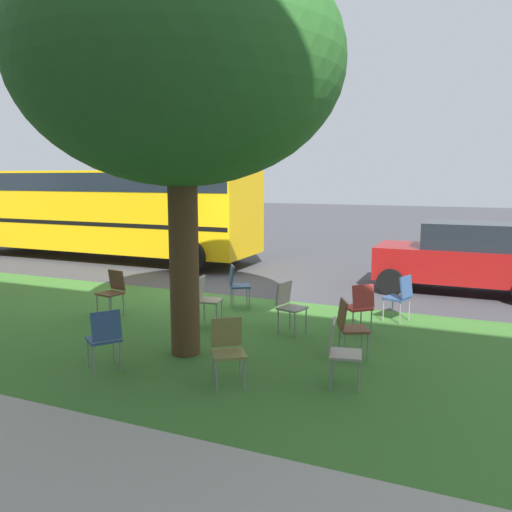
# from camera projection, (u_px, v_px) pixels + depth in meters

# --- Properties ---
(ground) EXTENTS (80.00, 80.00, 0.00)m
(ground) POSITION_uv_depth(u_px,v_px,m) (219.00, 292.00, 12.06)
(ground) COLOR #424247
(grass_verge) EXTENTS (48.00, 6.00, 0.01)m
(grass_verge) POSITION_uv_depth(u_px,v_px,m) (137.00, 328.00, 9.15)
(grass_verge) COLOR #3D752D
(grass_verge) RESTS_ON ground
(street_tree) EXTENTS (4.67, 4.67, 5.99)m
(street_tree) POSITION_uv_depth(u_px,v_px,m) (180.00, 65.00, 7.23)
(street_tree) COLOR brown
(street_tree) RESTS_ON ground
(chair_0) EXTENTS (0.49, 0.49, 0.88)m
(chair_0) POSITION_uv_depth(u_px,v_px,m) (113.00, 289.00, 10.00)
(chair_0) COLOR brown
(chair_0) RESTS_ON ground
(chair_1) EXTENTS (0.58, 0.57, 0.88)m
(chair_1) POSITION_uv_depth(u_px,v_px,m) (237.00, 282.00, 10.62)
(chair_1) COLOR #335184
(chair_1) RESTS_ON ground
(chair_2) EXTENTS (0.59, 0.59, 0.88)m
(chair_2) POSITION_uv_depth(u_px,v_px,m) (360.00, 304.00, 8.79)
(chair_2) COLOR #B7332D
(chair_2) RESTS_ON ground
(chair_3) EXTENTS (0.51, 0.51, 0.88)m
(chair_3) POSITION_uv_depth(u_px,v_px,m) (289.00, 303.00, 8.87)
(chair_3) COLOR #ADA393
(chair_3) RESTS_ON ground
(chair_4) EXTENTS (0.58, 0.58, 0.88)m
(chair_4) POSITION_uv_depth(u_px,v_px,m) (228.00, 346.00, 6.61)
(chair_4) COLOR olive
(chair_4) RESTS_ON ground
(chair_5) EXTENTS (0.58, 0.58, 0.88)m
(chair_5) POSITION_uv_depth(u_px,v_px,m) (105.00, 335.00, 7.07)
(chair_5) COLOR #335184
(chair_5) RESTS_ON ground
(chair_6) EXTENTS (0.50, 0.49, 0.88)m
(chair_6) POSITION_uv_depth(u_px,v_px,m) (340.00, 348.00, 6.54)
(chair_6) COLOR #ADA393
(chair_6) RESTS_ON ground
(chair_7) EXTENTS (0.56, 0.55, 0.88)m
(chair_7) POSITION_uv_depth(u_px,v_px,m) (349.00, 324.00, 7.60)
(chair_7) COLOR brown
(chair_7) RESTS_ON ground
(chair_8) EXTENTS (0.54, 0.53, 0.88)m
(chair_8) POSITION_uv_depth(u_px,v_px,m) (400.00, 295.00, 9.52)
(chair_8) COLOR #335184
(chair_8) RESTS_ON ground
(chair_9) EXTENTS (0.50, 0.49, 0.88)m
(chair_9) POSITION_uv_depth(u_px,v_px,m) (206.00, 296.00, 9.39)
(chair_9) COLOR #ADA393
(chair_9) RESTS_ON ground
(parked_car) EXTENTS (3.70, 1.92, 1.65)m
(parked_car) POSITION_uv_depth(u_px,v_px,m) (460.00, 257.00, 11.92)
(parked_car) COLOR maroon
(parked_car) RESTS_ON ground
(school_bus) EXTENTS (10.40, 2.80, 2.88)m
(school_bus) POSITION_uv_depth(u_px,v_px,m) (103.00, 206.00, 16.75)
(school_bus) COLOR yellow
(school_bus) RESTS_ON ground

